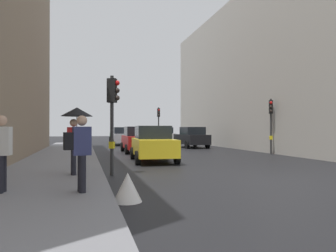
% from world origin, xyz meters
% --- Properties ---
extents(ground_plane, '(120.00, 120.00, 0.00)m').
position_xyz_m(ground_plane, '(0.00, 0.00, 0.00)').
color(ground_plane, black).
extents(sidewalk_kerb, '(3.49, 40.00, 0.16)m').
position_xyz_m(sidewalk_kerb, '(-7.29, 6.00, 0.08)').
color(sidewalk_kerb, gray).
rests_on(sidewalk_kerb, ground).
extents(building_facade_right, '(12.00, 25.44, 12.35)m').
position_xyz_m(building_facade_right, '(11.55, 16.22, 6.18)').
color(building_facade_right, '#B2ADA3').
rests_on(building_facade_right, ground).
extents(traffic_light_mid_street, '(0.37, 0.44, 3.51)m').
position_xyz_m(traffic_light_mid_street, '(5.24, 8.74, 2.43)').
color(traffic_light_mid_street, '#2D2D2D').
rests_on(traffic_light_mid_street, ground).
extents(traffic_light_near_right, '(0.45, 0.34, 3.48)m').
position_xyz_m(traffic_light_near_right, '(-5.23, 2.37, 2.40)').
color(traffic_light_near_right, '#2D2D2D').
rests_on(traffic_light_near_right, ground).
extents(traffic_light_far_median, '(0.25, 0.43, 3.73)m').
position_xyz_m(traffic_light_far_median, '(0.92, 21.41, 2.57)').
color(traffic_light_far_median, '#2D2D2D').
rests_on(traffic_light_far_median, ground).
extents(car_red_sedan, '(2.08, 4.23, 1.76)m').
position_xyz_m(car_red_sedan, '(-2.66, 12.44, 0.88)').
color(car_red_sedan, red).
rests_on(car_red_sedan, ground).
extents(car_dark_suv, '(2.15, 4.27, 1.76)m').
position_xyz_m(car_dark_suv, '(2.66, 16.54, 0.88)').
color(car_dark_suv, black).
rests_on(car_dark_suv, ground).
extents(car_silver_hatchback, '(2.12, 4.25, 1.76)m').
position_xyz_m(car_silver_hatchback, '(-2.58, 22.32, 0.88)').
color(car_silver_hatchback, '#BCBCC1').
rests_on(car_silver_hatchback, ground).
extents(car_white_compact, '(2.15, 4.27, 1.76)m').
position_xyz_m(car_white_compact, '(2.34, 24.93, 0.88)').
color(car_white_compact, silver).
rests_on(car_white_compact, ground).
extents(car_green_estate, '(2.02, 4.20, 1.76)m').
position_xyz_m(car_green_estate, '(-2.18, 29.39, 0.88)').
color(car_green_estate, '#2D6038').
rests_on(car_green_estate, ground).
extents(car_yellow_taxi, '(2.24, 4.31, 1.76)m').
position_xyz_m(car_yellow_taxi, '(-2.89, 6.47, 0.88)').
color(car_yellow_taxi, yellow).
rests_on(car_yellow_taxi, ground).
extents(pedestrian_with_umbrella, '(1.00, 1.00, 2.14)m').
position_xyz_m(pedestrian_with_umbrella, '(-6.44, 1.69, 1.84)').
color(pedestrian_with_umbrella, black).
rests_on(pedestrian_with_umbrella, sidewalk_kerb).
extents(pedestrian_with_grey_backpack, '(0.64, 0.38, 1.77)m').
position_xyz_m(pedestrian_with_grey_backpack, '(-6.28, -1.18, 1.16)').
color(pedestrian_with_grey_backpack, black).
rests_on(pedestrian_with_grey_backpack, sidewalk_kerb).
extents(warning_sign_triangle, '(0.64, 0.64, 0.65)m').
position_xyz_m(warning_sign_triangle, '(-5.25, -1.75, 0.33)').
color(warning_sign_triangle, silver).
rests_on(warning_sign_triangle, ground).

